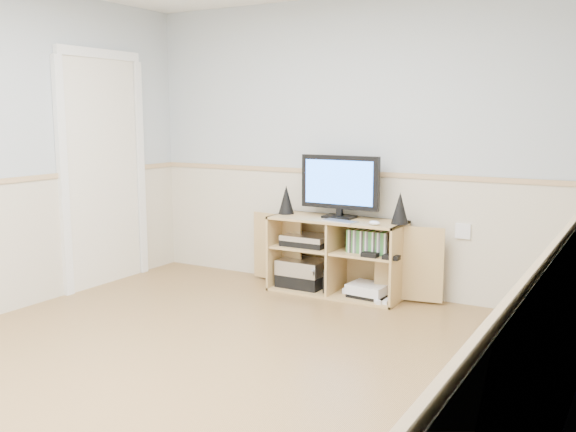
{
  "coord_description": "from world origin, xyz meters",
  "views": [
    {
      "loc": [
        2.3,
        -2.82,
        1.52
      ],
      "look_at": [
        -0.02,
        1.2,
        0.78
      ],
      "focal_mm": 40.0,
      "sensor_mm": 36.0,
      "label": 1
    }
  ],
  "objects_px": {
    "media_cabinet": "(339,254)",
    "monitor": "(340,184)",
    "game_consoles": "(368,290)",
    "keyboard": "(340,221)"
  },
  "relations": [
    {
      "from": "media_cabinet",
      "to": "monitor",
      "type": "bearing_deg",
      "value": -90.0
    },
    {
      "from": "monitor",
      "to": "game_consoles",
      "type": "height_order",
      "value": "monitor"
    },
    {
      "from": "keyboard",
      "to": "game_consoles",
      "type": "xyz_separation_m",
      "value": [
        0.2,
        0.13,
        -0.59
      ]
    },
    {
      "from": "media_cabinet",
      "to": "game_consoles",
      "type": "bearing_deg",
      "value": -12.41
    },
    {
      "from": "game_consoles",
      "to": "media_cabinet",
      "type": "bearing_deg",
      "value": 167.59
    },
    {
      "from": "media_cabinet",
      "to": "game_consoles",
      "type": "height_order",
      "value": "media_cabinet"
    },
    {
      "from": "monitor",
      "to": "game_consoles",
      "type": "distance_m",
      "value": 0.92
    },
    {
      "from": "media_cabinet",
      "to": "keyboard",
      "type": "relative_size",
      "value": 6.13
    },
    {
      "from": "media_cabinet",
      "to": "keyboard",
      "type": "distance_m",
      "value": 0.39
    },
    {
      "from": "monitor",
      "to": "game_consoles",
      "type": "xyz_separation_m",
      "value": [
        0.3,
        -0.06,
        -0.87
      ]
    }
  ]
}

